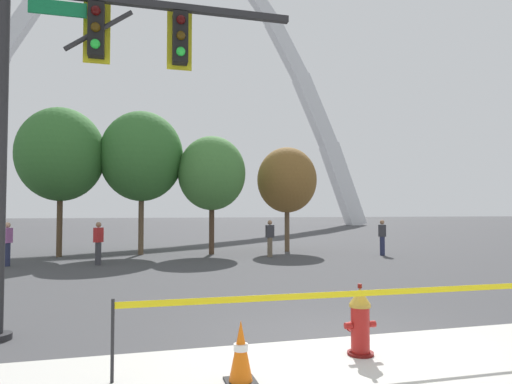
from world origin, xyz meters
TOP-DOWN VIEW (x-y plane):
  - ground_plane at (0.00, 0.00)m, footprint 240.00×240.00m
  - fire_hydrant at (0.03, -0.60)m, footprint 0.46×0.48m
  - caution_tape_barrier at (-0.23, -0.82)m, footprint 6.12×0.11m
  - traffic_cone_by_hydrant at (-1.81, -1.16)m, footprint 0.36×0.36m
  - traffic_signal_gantry at (-3.96, 1.52)m, footprint 5.02×0.44m
  - monument_arch at (-0.00, 49.77)m, footprint 54.19×2.12m
  - tree_far_left at (-6.24, 14.88)m, footprint 3.73×3.73m
  - tree_left_mid at (-2.79, 14.95)m, footprint 3.76×3.76m
  - tree_center_left at (0.36, 14.32)m, footprint 3.12×3.12m
  - tree_center_right at (4.20, 14.81)m, footprint 2.94×2.94m
  - pedestrian_walking_left at (-4.36, 11.37)m, footprint 0.36×0.39m
  - pedestrian_standing_center at (-7.53, 11.83)m, footprint 0.31×0.39m
  - pedestrian_walking_right at (2.63, 12.51)m, footprint 0.37×0.25m
  - pedestrian_near_trees at (7.69, 11.82)m, footprint 0.39×0.34m

SIDE VIEW (x-z plane):
  - ground_plane at x=0.00m, z-range 0.00..0.00m
  - traffic_cone_by_hydrant at x=-1.81m, z-range -0.01..0.72m
  - fire_hydrant at x=0.03m, z-range -0.03..0.96m
  - caution_tape_barrier at x=-0.23m, z-range 0.20..1.18m
  - pedestrian_walking_left at x=-4.36m, z-range 0.02..1.61m
  - pedestrian_standing_center at x=-7.53m, z-range 0.02..1.61m
  - pedestrian_walking_right at x=2.63m, z-range 0.02..1.61m
  - pedestrian_near_trees at x=7.69m, z-range 0.02..1.61m
  - tree_center_right at x=4.20m, z-range 0.95..6.09m
  - tree_center_left at x=0.36m, z-range 1.00..6.47m
  - traffic_signal_gantry at x=-3.96m, z-range 1.07..7.07m
  - tree_far_left at x=-6.24m, z-range 1.21..7.74m
  - tree_left_mid at x=-2.79m, z-range 1.21..7.79m
  - monument_arch at x=0.00m, z-range -2.06..36.68m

